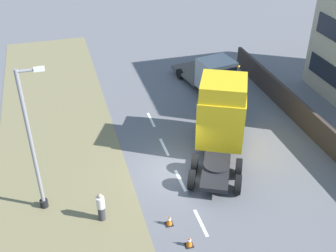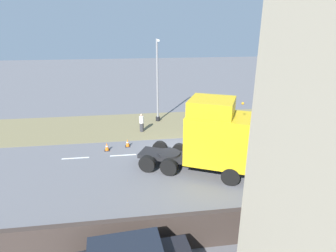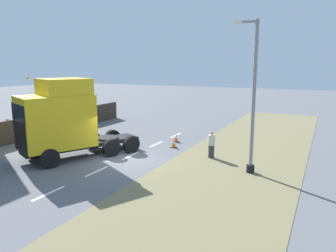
% 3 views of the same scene
% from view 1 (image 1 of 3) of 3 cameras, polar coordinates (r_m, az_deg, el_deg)
% --- Properties ---
extents(ground_plane, '(120.00, 120.00, 0.00)m').
position_cam_1_polar(ground_plane, '(23.11, 1.17, -6.32)').
color(ground_plane, slate).
rests_on(ground_plane, ground).
extents(grass_verge, '(7.00, 44.00, 0.01)m').
position_cam_1_polar(grass_verge, '(22.47, -13.80, -8.79)').
color(grass_verge, olive).
rests_on(grass_verge, ground).
extents(lane_markings, '(0.16, 14.60, 0.00)m').
position_cam_1_polar(lane_markings, '(22.59, 1.70, -7.39)').
color(lane_markings, white).
rests_on(lane_markings, ground).
extents(boundary_wall, '(0.25, 24.00, 1.61)m').
position_cam_1_polar(boundary_wall, '(26.27, 20.31, -1.13)').
color(boundary_wall, '#382D28').
rests_on(boundary_wall, ground).
extents(lorry_cab, '(5.22, 7.07, 4.71)m').
position_cam_1_polar(lorry_cab, '(23.93, 7.28, 1.61)').
color(lorry_cab, black).
rests_on(lorry_cab, ground).
extents(flatbed_truck, '(3.25, 6.12, 2.68)m').
position_cam_1_polar(flatbed_truck, '(30.45, 6.02, 6.96)').
color(flatbed_truck, '#999EA3').
rests_on(flatbed_truck, ground).
extents(lamp_post, '(1.32, 0.39, 7.40)m').
position_cam_1_polar(lamp_post, '(19.91, -17.65, -3.30)').
color(lamp_post, black).
rests_on(lamp_post, ground).
extents(pedestrian, '(0.39, 0.39, 1.57)m').
position_cam_1_polar(pedestrian, '(20.21, -9.07, -10.81)').
color(pedestrian, '#333338').
rests_on(pedestrian, ground).
extents(traffic_cone_lead, '(0.36, 0.36, 0.58)m').
position_cam_1_polar(traffic_cone_lead, '(20.06, 0.16, -12.61)').
color(traffic_cone_lead, black).
rests_on(traffic_cone_lead, ground).
extents(traffic_cone_trailing, '(0.36, 0.36, 0.58)m').
position_cam_1_polar(traffic_cone_trailing, '(19.21, 2.90, -15.30)').
color(traffic_cone_trailing, black).
rests_on(traffic_cone_trailing, ground).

